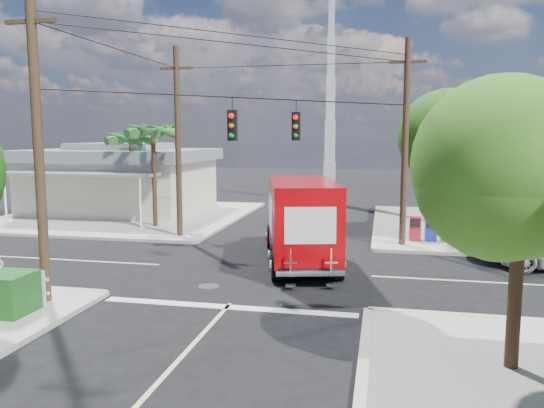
# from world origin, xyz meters

# --- Properties ---
(ground) EXTENTS (120.00, 120.00, 0.00)m
(ground) POSITION_xyz_m (0.00, 0.00, 0.00)
(ground) COLOR black
(ground) RESTS_ON ground
(sidewalk_ne) EXTENTS (14.12, 14.12, 0.14)m
(sidewalk_ne) POSITION_xyz_m (10.88, 10.88, 0.07)
(sidewalk_ne) COLOR #A29D93
(sidewalk_ne) RESTS_ON ground
(sidewalk_nw) EXTENTS (14.12, 14.12, 0.14)m
(sidewalk_nw) POSITION_xyz_m (-10.88, 10.88, 0.07)
(sidewalk_nw) COLOR #A29D93
(sidewalk_nw) RESTS_ON ground
(road_markings) EXTENTS (32.00, 32.00, 0.01)m
(road_markings) POSITION_xyz_m (0.00, -1.47, 0.01)
(road_markings) COLOR beige
(road_markings) RESTS_ON ground
(building_ne) EXTENTS (11.80, 10.20, 4.50)m
(building_ne) POSITION_xyz_m (12.50, 11.97, 2.32)
(building_ne) COLOR silver
(building_ne) RESTS_ON sidewalk_ne
(building_nw) EXTENTS (10.80, 10.20, 4.30)m
(building_nw) POSITION_xyz_m (-12.00, 12.46, 2.22)
(building_nw) COLOR beige
(building_nw) RESTS_ON sidewalk_nw
(radio_tower) EXTENTS (0.80, 0.80, 17.00)m
(radio_tower) POSITION_xyz_m (0.50, 20.00, 5.64)
(radio_tower) COLOR silver
(radio_tower) RESTS_ON ground
(tree_ne_front) EXTENTS (4.21, 4.14, 6.66)m
(tree_ne_front) POSITION_xyz_m (7.21, 6.76, 4.77)
(tree_ne_front) COLOR #422D1C
(tree_ne_front) RESTS_ON sidewalk_ne
(tree_ne_back) EXTENTS (3.77, 3.66, 5.82)m
(tree_ne_back) POSITION_xyz_m (9.81, 8.96, 4.19)
(tree_ne_back) COLOR #422D1C
(tree_ne_back) RESTS_ON sidewalk_ne
(tree_se) EXTENTS (3.67, 3.54, 5.62)m
(tree_se) POSITION_xyz_m (7.01, -7.24, 4.04)
(tree_se) COLOR #422D1C
(tree_se) RESTS_ON sidewalk_se
(palm_nw_front) EXTENTS (3.01, 3.08, 5.59)m
(palm_nw_front) POSITION_xyz_m (-7.50, 7.50, 5.04)
(palm_nw_front) COLOR #422D1C
(palm_nw_front) RESTS_ON sidewalk_nw
(palm_nw_back) EXTENTS (3.01, 3.08, 5.19)m
(palm_nw_back) POSITION_xyz_m (-9.50, 9.00, 4.67)
(palm_nw_back) COLOR #422D1C
(palm_nw_back) RESTS_ON sidewalk_nw
(utility_poles) EXTENTS (12.00, 10.68, 9.00)m
(utility_poles) POSITION_xyz_m (-1.58, 1.60, 4.67)
(utility_poles) COLOR #473321
(utility_poles) RESTS_ON ground
(vending_boxes) EXTENTS (1.90, 0.50, 1.10)m
(vending_boxes) POSITION_xyz_m (6.50, 6.20, 0.69)
(vending_boxes) COLOR maroon
(vending_boxes) RESTS_ON sidewalk_ne
(delivery_truck) EXTENTS (3.94, 7.80, 3.24)m
(delivery_truck) POSITION_xyz_m (1.24, 1.47, 1.65)
(delivery_truck) COLOR black
(delivery_truck) RESTS_ON ground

